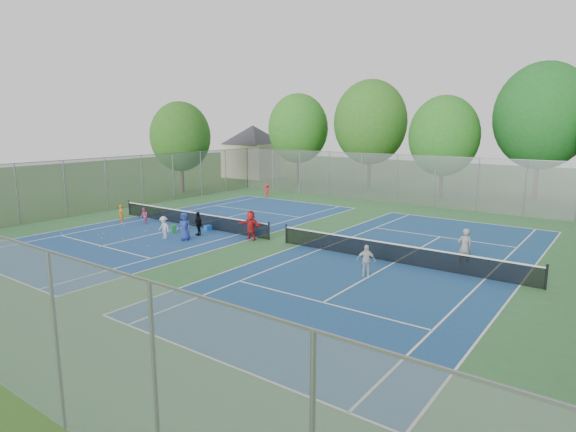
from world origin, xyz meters
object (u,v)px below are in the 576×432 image
object	(u,v)px
net_right	(395,254)
ball_crate	(208,228)
net_left	(191,219)
ball_hopper	(174,229)
instructor	(465,248)

from	to	relation	value
net_right	ball_crate	world-z (taller)	net_right
net_left	ball_hopper	xyz separation A→B (m)	(0.70, -2.02, -0.20)
ball_crate	ball_hopper	size ratio (longest dim) A/B	0.74
net_left	net_right	world-z (taller)	same
ball_crate	instructor	world-z (taller)	instructor
net_right	ball_hopper	bearing A→B (deg)	-171.38
net_left	instructor	xyz separation A→B (m)	(16.80, 1.33, 0.45)
net_right	ball_hopper	world-z (taller)	net_right
net_left	ball_hopper	size ratio (longest dim) A/B	25.36
net_left	instructor	world-z (taller)	instructor
net_right	net_left	bearing A→B (deg)	180.00
net_left	ball_hopper	world-z (taller)	net_left
net_right	ball_hopper	xyz separation A→B (m)	(-13.30, -2.02, -0.20)
net_left	net_right	bearing A→B (deg)	0.00
net_left	net_right	size ratio (longest dim) A/B	1.00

